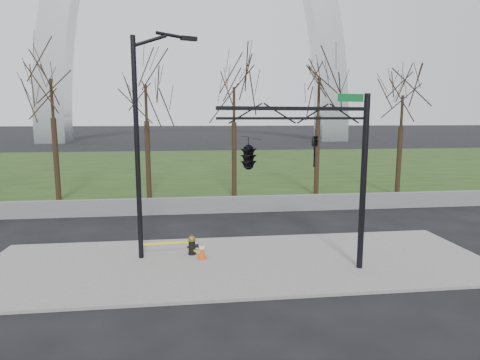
{
  "coord_description": "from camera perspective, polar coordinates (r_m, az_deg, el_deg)",
  "views": [
    {
      "loc": [
        -1.68,
        -13.79,
        5.22
      ],
      "look_at": [
        0.26,
        2.0,
        2.75
      ],
      "focal_mm": 30.18,
      "sensor_mm": 36.0,
      "label": 1
    }
  ],
  "objects": [
    {
      "name": "guardrail",
      "position": [
        22.37,
        -2.55,
        -3.51
      ],
      "size": [
        60.0,
        0.3,
        0.9
      ],
      "primitive_type": "cube",
      "color": "#59595B",
      "rests_on": "ground"
    },
    {
      "name": "fire_hydrant",
      "position": [
        15.52,
        -6.77,
        -9.16
      ],
      "size": [
        0.47,
        0.31,
        0.76
      ],
      "rotation": [
        0.0,
        0.0,
        0.12
      ],
      "color": "black",
      "rests_on": "sidewalk"
    },
    {
      "name": "street_light",
      "position": [
        14.81,
        -13.56,
        6.53
      ],
      "size": [
        2.31,
        0.93,
        8.21
      ],
      "rotation": [
        0.0,
        0.0,
        0.33
      ],
      "color": "black",
      "rests_on": "ground"
    },
    {
      "name": "grass_strip",
      "position": [
        44.13,
        -4.78,
        2.03
      ],
      "size": [
        120.0,
        40.0,
        0.06
      ],
      "primitive_type": "cube",
      "color": "#1B3312",
      "rests_on": "ground"
    },
    {
      "name": "sidewalk",
      "position": [
        14.82,
        -0.06,
        -11.6
      ],
      "size": [
        18.0,
        6.0,
        0.1
      ],
      "primitive_type": "cube",
      "color": "slate",
      "rests_on": "ground"
    },
    {
      "name": "traffic_signal_mast",
      "position": [
        12.57,
        4.56,
        3.88
      ],
      "size": [
        5.06,
        2.53,
        6.0
      ],
      "rotation": [
        0.0,
        0.0,
        0.13
      ],
      "color": "black",
      "rests_on": "ground"
    },
    {
      "name": "ground",
      "position": [
        14.84,
        -0.06,
        -11.79
      ],
      "size": [
        500.0,
        500.0,
        0.0
      ],
      "primitive_type": "plane",
      "color": "black",
      "rests_on": "ground"
    },
    {
      "name": "caution_tape",
      "position": [
        15.4,
        -9.25,
        -9.1
      ],
      "size": [
        2.23,
        0.54,
        0.4
      ],
      "color": "yellow",
      "rests_on": "ground"
    },
    {
      "name": "traffic_cone",
      "position": [
        15.03,
        -5.4,
        -9.94
      ],
      "size": [
        0.33,
        0.33,
        0.6
      ],
      "rotation": [
        0.0,
        0.0,
        -0.07
      ],
      "color": "#EA430C",
      "rests_on": "sidewalk"
    },
    {
      "name": "tree_row",
      "position": [
        25.96,
        -13.1,
        6.17
      ],
      "size": [
        37.19,
        4.0,
        8.26
      ],
      "color": "black",
      "rests_on": "ground"
    }
  ]
}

